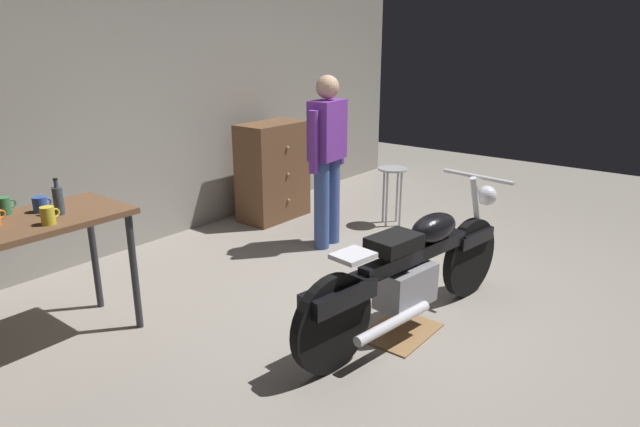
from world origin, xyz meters
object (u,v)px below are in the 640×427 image
at_px(wooden_dresser, 273,171).
at_px(person_standing, 327,154).
at_px(mug_yellow_tall, 48,215).
at_px(mug_blue_enamel, 40,204).
at_px(shop_stool, 393,181).
at_px(bottle, 58,200).
at_px(motorcycle, 413,269).
at_px(mug_green_speckled, 5,206).

bearing_deg(wooden_dresser, person_standing, -107.25).
xyz_separation_m(mug_yellow_tall, mug_blue_enamel, (0.09, 0.29, -0.01)).
bearing_deg(shop_stool, bottle, 173.30).
distance_m(motorcycle, mug_green_speckled, 2.75).
bearing_deg(motorcycle, mug_green_speckled, 139.36).
height_order(mug_blue_enamel, mug_green_speckled, mug_green_speckled).
xyz_separation_m(shop_stool, bottle, (-3.48, 0.41, 0.50)).
bearing_deg(mug_blue_enamel, wooden_dresser, 12.22).
bearing_deg(mug_green_speckled, bottle, -52.02).
bearing_deg(shop_stool, motorcycle, -145.17).
height_order(wooden_dresser, mug_yellow_tall, wooden_dresser).
xyz_separation_m(motorcycle, bottle, (-1.57, 1.74, 0.55)).
bearing_deg(bottle, mug_green_speckled, 127.98).
distance_m(mug_green_speckled, bottle, 0.36).
height_order(shop_stool, mug_yellow_tall, mug_yellow_tall).
relative_size(person_standing, shop_stool, 2.61).
height_order(wooden_dresser, mug_blue_enamel, wooden_dresser).
height_order(wooden_dresser, mug_green_speckled, wooden_dresser).
relative_size(mug_blue_enamel, bottle, 0.51).
bearing_deg(wooden_dresser, mug_green_speckled, -170.74).
height_order(person_standing, wooden_dresser, person_standing).
height_order(person_standing, bottle, person_standing).
xyz_separation_m(person_standing, bottle, (-2.52, 0.25, 0.07)).
height_order(person_standing, shop_stool, person_standing).
distance_m(motorcycle, bottle, 2.41).
bearing_deg(mug_green_speckled, motorcycle, -48.37).
height_order(motorcycle, bottle, bottle).
relative_size(mug_blue_enamel, mug_green_speckled, 1.06).
bearing_deg(person_standing, mug_blue_enamel, -14.84).
relative_size(mug_yellow_tall, bottle, 0.50).
bearing_deg(mug_yellow_tall, mug_blue_enamel, 72.56).
relative_size(mug_yellow_tall, mug_blue_enamel, 0.98).
relative_size(motorcycle, mug_yellow_tall, 18.15).
distance_m(shop_stool, wooden_dresser, 1.35).
xyz_separation_m(mug_blue_enamel, mug_green_speckled, (-0.17, 0.13, 0.01)).
height_order(person_standing, mug_yellow_tall, person_standing).
bearing_deg(wooden_dresser, mug_yellow_tall, -162.86).
xyz_separation_m(shop_stool, wooden_dresser, (-0.65, 1.19, 0.05)).
bearing_deg(wooden_dresser, bottle, -164.68).
distance_m(person_standing, bottle, 2.53).
relative_size(motorcycle, wooden_dresser, 1.98).
xyz_separation_m(wooden_dresser, mug_yellow_tall, (-2.98, -0.92, 0.41)).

